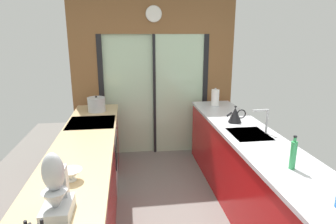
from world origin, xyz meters
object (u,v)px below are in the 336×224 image
oven_range (94,156)px  paper_towel_roll (215,98)px  soap_bottle_far (293,155)px  kettle (235,115)px  mixing_bowl (71,175)px  stock_pot (97,104)px  stand_mixer (56,192)px

oven_range → paper_towel_roll: paper_towel_roll is taller
soap_bottle_far → kettle: bearing=89.9°
oven_range → soap_bottle_far: soap_bottle_far is taller
mixing_bowl → soap_bottle_far: 1.78m
stock_pot → kettle: stock_pot is taller
paper_towel_roll → soap_bottle_far: bearing=-90.0°
oven_range → stand_mixer: size_ratio=2.19×
mixing_bowl → stock_pot: stock_pot is taller
stand_mixer → paper_towel_roll: stand_mixer is taller
oven_range → kettle: bearing=-7.9°
kettle → paper_towel_roll: (-0.00, 0.86, 0.03)m
stand_mixer → soap_bottle_far: size_ratio=1.46×
oven_range → soap_bottle_far: size_ratio=3.19×
paper_towel_roll → oven_range: bearing=-161.1°
stand_mixer → stock_pot: stand_mixer is taller
stock_pot → oven_range: bearing=-92.0°
oven_range → stock_pot: 0.78m
oven_range → soap_bottle_far: bearing=-41.3°
mixing_bowl → stock_pot: 2.08m
kettle → oven_range: bearing=172.1°
stock_pot → paper_towel_roll: paper_towel_roll is taller
oven_range → stock_pot: size_ratio=3.63×
mixing_bowl → paper_towel_roll: size_ratio=0.60×
stand_mixer → paper_towel_roll: size_ratio=1.47×
soap_bottle_far → mixing_bowl: bearing=178.6°
stand_mixer → kettle: size_ratio=1.63×
stock_pot → stand_mixer: bearing=-90.0°
oven_range → stand_mixer: stand_mixer is taller
mixing_bowl → oven_range: bearing=90.7°
mixing_bowl → paper_towel_roll: paper_towel_roll is taller
kettle → paper_towel_roll: bearing=90.1°
stand_mixer → mixing_bowl: bearing=90.0°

